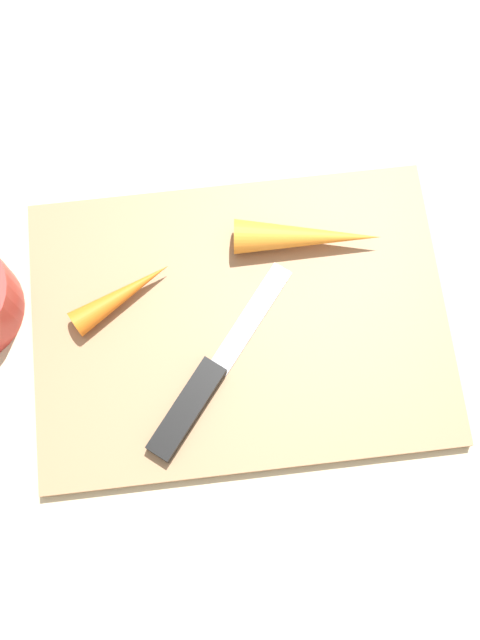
% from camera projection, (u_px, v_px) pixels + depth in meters
% --- Properties ---
extents(ground_plane, '(1.40, 1.40, 0.00)m').
position_uv_depth(ground_plane, '(240.00, 324.00, 0.65)').
color(ground_plane, '#C6B793').
extents(cutting_board, '(0.36, 0.26, 0.01)m').
position_uv_depth(cutting_board, '(240.00, 322.00, 0.65)').
color(cutting_board, '#99704C').
rests_on(cutting_board, ground_plane).
extents(knife, '(0.14, 0.17, 0.01)m').
position_uv_depth(knife, '(196.00, 396.00, 0.62)').
color(knife, '#B7B7BC').
rests_on(knife, cutting_board).
extents(carrot_long, '(0.13, 0.05, 0.03)m').
position_uv_depth(carrot_long, '(308.00, 237.00, 0.65)').
color(carrot_long, orange).
rests_on(carrot_long, cutting_board).
extents(carrot_short, '(0.10, 0.07, 0.02)m').
position_uv_depth(carrot_short, '(122.00, 295.00, 0.63)').
color(carrot_short, orange).
rests_on(carrot_short, cutting_board).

